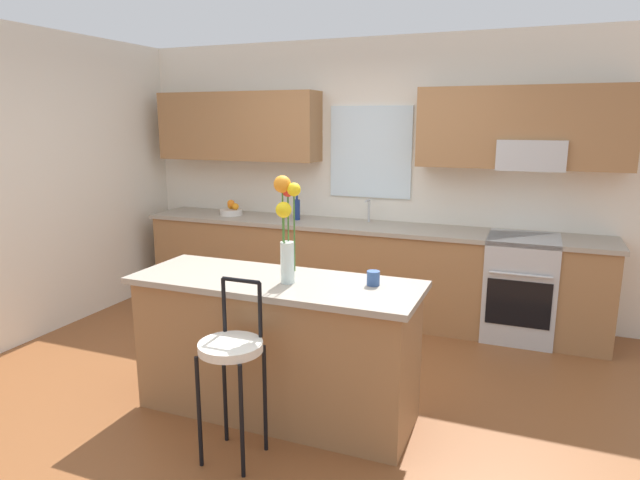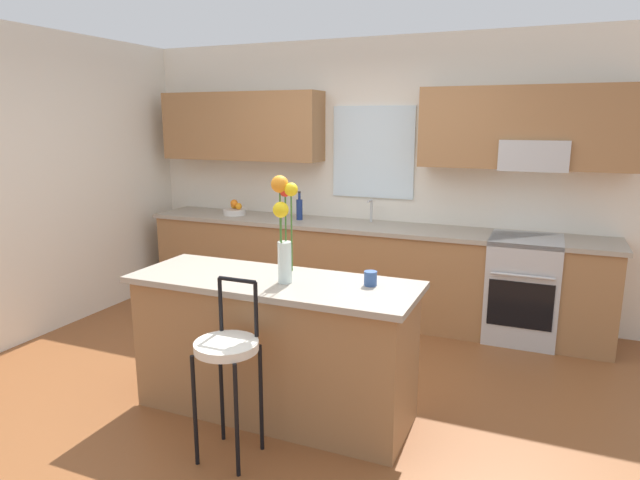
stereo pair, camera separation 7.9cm
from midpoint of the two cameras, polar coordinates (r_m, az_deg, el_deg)
name	(u,v)px [view 2 (the right image)]	position (r m, az deg, el deg)	size (l,w,h in m)	color
ground_plane	(287,388)	(4.13, -2.93, -15.18)	(14.00, 14.00, 0.00)	brown
wall_left	(45,184)	(5.53, -26.36, 5.27)	(0.12, 4.60, 2.70)	silver
back_wall_assembly	(376,161)	(5.52, 6.22, 8.15)	(5.60, 0.50, 2.70)	silver
counter_run	(362,270)	(5.44, 4.82, -3.09)	(4.56, 0.64, 0.92)	#996B42
sink_faucet	(371,208)	(5.44, 5.74, 3.30)	(0.02, 0.13, 0.23)	#B7BABC
oven_range	(523,288)	(5.18, 20.77, -4.75)	(0.60, 0.64, 0.92)	#B7BABC
kitchen_island	(274,346)	(3.66, -4.21, -10.96)	(1.87, 0.68, 0.92)	#996B42
bar_stool_near	(227,354)	(3.15, -8.91, -11.66)	(0.36, 0.36, 1.04)	black
flower_vase	(284,222)	(3.34, -3.12, 1.92)	(0.17, 0.16, 0.67)	silver
mug_ceramic	(370,278)	(3.37, 5.95, -4.01)	(0.08, 0.08, 0.09)	#33518C
fruit_bowl_oranges	(235,210)	(5.94, -8.51, 3.11)	(0.24, 0.24, 0.16)	silver
bottle_olive_oil	(299,209)	(5.56, -1.75, 3.28)	(0.06, 0.06, 0.29)	navy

